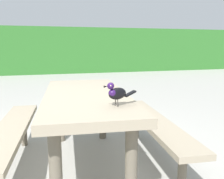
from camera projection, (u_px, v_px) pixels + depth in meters
name	position (u px, v px, depth m)	size (l,w,h in m)	color
ground_plane	(50.00, 177.00, 2.22)	(60.00, 60.00, 0.00)	#A3A099
hedge_wall	(43.00, 50.00, 10.61)	(28.00, 1.64, 1.95)	#2D6B28
picnic_table_foreground	(86.00, 112.00, 2.34)	(1.82, 1.86, 0.74)	gray
bird_grackle	(116.00, 93.00, 1.79)	(0.28, 0.13, 0.18)	black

